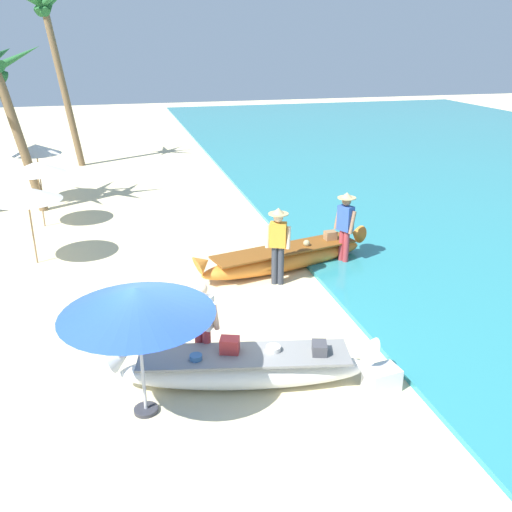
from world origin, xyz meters
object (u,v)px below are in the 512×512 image
person_vendor_hatted (278,241)px  palm_tree_mid_cluster (47,24)px  person_tourist_customer (202,322)px  person_vendor_assistant (345,224)px  cooler_box (382,379)px  boat_orange_midground (285,258)px  patio_umbrella_large (137,302)px  boat_white_foreground (245,368)px

person_vendor_hatted → palm_tree_mid_cluster: (-5.37, 13.93, 4.59)m
person_tourist_customer → person_vendor_assistant: bearing=42.7°
person_vendor_assistant → cooler_box: 5.23m
boat_orange_midground → person_vendor_assistant: person_vendor_assistant is taller
person_vendor_assistant → patio_umbrella_large: patio_umbrella_large is taller
person_vendor_assistant → patio_umbrella_large: 6.90m
boat_white_foreground → boat_orange_midground: bearing=65.1°
boat_white_foreground → person_tourist_customer: person_tourist_customer is taller
boat_orange_midground → person_tourist_customer: 4.63m
boat_white_foreground → boat_orange_midground: size_ratio=0.93×
boat_white_foreground → patio_umbrella_large: bearing=-169.0°
boat_white_foreground → boat_orange_midground: (2.02, 4.35, -0.01)m
boat_white_foreground → person_tourist_customer: size_ratio=2.64×
person_vendor_hatted → cooler_box: 4.37m
boat_white_foreground → cooler_box: (2.07, -0.65, -0.13)m
person_tourist_customer → person_vendor_assistant: (4.05, 3.75, 0.14)m
boat_orange_midground → cooler_box: size_ratio=8.71×
palm_tree_mid_cluster → cooler_box: (5.83, -18.19, -5.44)m
palm_tree_mid_cluster → person_vendor_assistant: bearing=-61.3°
boat_orange_midground → patio_umbrella_large: bearing=-127.7°
boat_white_foreground → patio_umbrella_large: patio_umbrella_large is taller
boat_orange_midground → person_vendor_hatted: 1.11m
person_vendor_hatted → palm_tree_mid_cluster: 15.62m
person_tourist_customer → patio_umbrella_large: patio_umbrella_large is taller
person_tourist_customer → palm_tree_mid_cluster: 17.91m
boat_white_foreground → person_vendor_assistant: bearing=51.0°
person_tourist_customer → cooler_box: person_tourist_customer is taller
person_vendor_hatted → cooler_box: size_ratio=3.38×
boat_white_foreground → person_vendor_assistant: size_ratio=2.35×
palm_tree_mid_cluster → patio_umbrella_large: bearing=-83.1°
person_vendor_hatted → palm_tree_mid_cluster: size_ratio=0.25×
person_vendor_hatted → boat_white_foreground: bearing=-114.0°
boat_white_foreground → cooler_box: 2.17m
boat_orange_midground → person_vendor_hatted: (-0.41, -0.74, 0.73)m
boat_white_foreground → palm_tree_mid_cluster: size_ratio=0.60×
boat_orange_midground → palm_tree_mid_cluster: 15.36m
person_vendor_assistant → cooler_box: (-1.42, -4.96, -0.87)m
boat_orange_midground → cooler_box: (0.05, -5.00, -0.12)m
palm_tree_mid_cluster → cooler_box: 19.86m
person_vendor_hatted → patio_umbrella_large: patio_umbrella_large is taller
palm_tree_mid_cluster → cooler_box: bearing=-72.2°
person_vendor_hatted → person_vendor_assistant: size_ratio=0.98×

